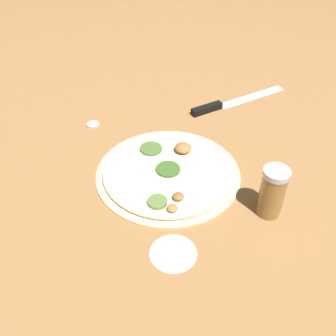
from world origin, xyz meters
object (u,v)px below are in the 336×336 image
knife (222,105)px  loose_cap (93,124)px  pizza (168,172)px  spice_jar (272,192)px

knife → loose_cap: size_ratio=7.85×
knife → pizza: bearing=-147.3°
knife → spice_jar: size_ratio=2.35×
pizza → knife: bearing=-108.9°
knife → loose_cap: 0.36m
loose_cap → spice_jar: bearing=151.3°
knife → spice_jar: bearing=-112.0°
loose_cap → pizza: bearing=144.5°
spice_jar → pizza: bearing=-20.6°
spice_jar → knife: bearing=-73.6°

